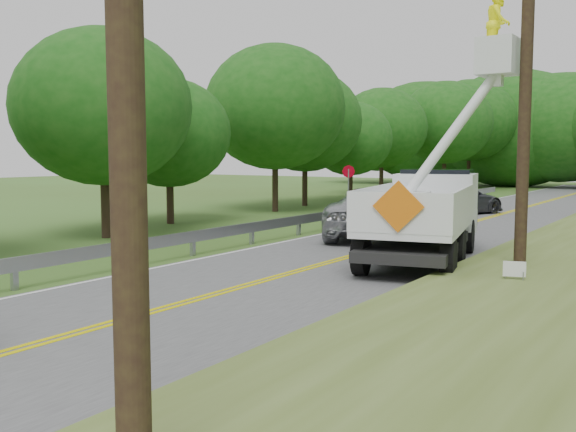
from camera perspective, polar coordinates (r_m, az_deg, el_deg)
The scene contains 9 objects.
ground at distance 12.20m, azimuth -15.85°, elevation -9.28°, with size 140.00×140.00×0.00m, color #3E571E.
road at distance 23.66m, azimuth 10.68°, elevation -2.06°, with size 7.20×96.00×0.03m.
guardrail at distance 26.18m, azimuth 3.32°, elevation -0.07°, with size 0.18×48.00×0.77m.
treeline_left at distance 41.93m, azimuth 5.72°, elevation 8.42°, with size 10.23×57.82×9.78m.
bucket_truck at distance 19.65m, azimuth 12.53°, elevation 1.06°, with size 4.62×7.70×7.12m.
suv_silver at distance 24.16m, azimuth 7.77°, elevation 0.35°, with size 3.04×6.60×1.83m, color #A9ACB0.
suv_darkgrey at distance 34.22m, azimuth 14.59°, elevation 1.48°, with size 2.21×5.43×1.58m, color #3C3D45.
stop_sign_permanent at distance 27.99m, azimuth 5.32°, elevation 2.70°, with size 0.50×0.29×2.60m.
yard_sign at distance 15.22m, azimuth 19.24°, elevation -4.52°, with size 0.47×0.17×0.70m.
Camera 1 is at (8.96, -7.69, 3.05)m, focal length 40.54 mm.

